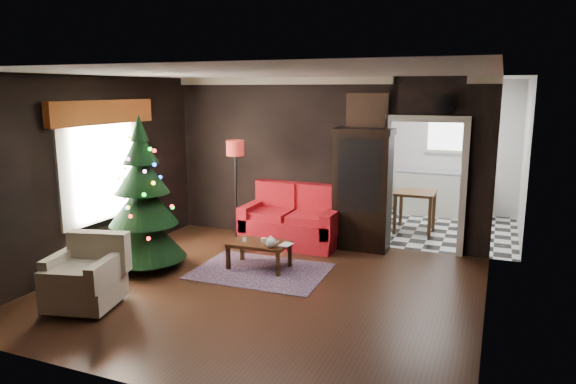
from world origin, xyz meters
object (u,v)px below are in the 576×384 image
at_px(christmas_tree, 143,199).
at_px(coffee_table, 259,255).
at_px(floor_lamp, 236,197).
at_px(loveseat, 292,216).
at_px(armchair, 83,271).
at_px(wall_clock, 445,104).
at_px(curio_cabinet, 362,192).
at_px(teapot, 271,242).
at_px(kitchen_table, 415,211).

bearing_deg(christmas_tree, coffee_table, 21.74).
relative_size(floor_lamp, coffee_table, 2.20).
xyz_separation_m(loveseat, coffee_table, (0.01, -1.31, -0.29)).
bearing_deg(christmas_tree, armchair, -81.94).
bearing_deg(armchair, loveseat, 54.74).
bearing_deg(coffee_table, armchair, -123.07).
relative_size(loveseat, wall_clock, 5.31).
relative_size(curio_cabinet, teapot, 10.98).
bearing_deg(kitchen_table, loveseat, -137.49).
bearing_deg(coffee_table, kitchen_table, 58.85).
distance_m(curio_cabinet, kitchen_table, 1.67).
height_order(coffee_table, wall_clock, wall_clock).
bearing_deg(loveseat, wall_clock, 9.66).
height_order(loveseat, teapot, loveseat).
xyz_separation_m(wall_clock, kitchen_table, (-0.55, 1.25, -2.00)).
bearing_deg(floor_lamp, curio_cabinet, 15.89).
bearing_deg(teapot, armchair, -130.35).
xyz_separation_m(christmas_tree, wall_clock, (3.89, 2.33, 1.33)).
bearing_deg(christmas_tree, curio_cabinet, 38.63).
xyz_separation_m(loveseat, curio_cabinet, (1.15, 0.22, 0.45)).
xyz_separation_m(teapot, wall_clock, (2.08, 1.89, 1.90)).
bearing_deg(armchair, christmas_tree, 84.38).
bearing_deg(wall_clock, armchair, -134.27).
relative_size(floor_lamp, wall_clock, 5.92).
height_order(floor_lamp, christmas_tree, christmas_tree).
relative_size(armchair, coffee_table, 0.95).
bearing_deg(armchair, kitchen_table, 44.38).
relative_size(coffee_table, kitchen_table, 1.15).
bearing_deg(floor_lamp, coffee_table, -47.61).
height_order(curio_cabinet, coffee_table, curio_cabinet).
distance_m(teapot, kitchen_table, 3.49).
relative_size(loveseat, coffee_table, 1.97).
height_order(curio_cabinet, kitchen_table, curio_cabinet).
height_order(loveseat, wall_clock, wall_clock).
relative_size(christmas_tree, wall_clock, 7.04).
xyz_separation_m(floor_lamp, kitchen_table, (2.67, 2.00, -0.45)).
xyz_separation_m(floor_lamp, wall_clock, (3.22, 0.75, 1.55)).
distance_m(loveseat, curio_cabinet, 1.25).
distance_m(floor_lamp, christmas_tree, 1.73).
xyz_separation_m(christmas_tree, teapot, (1.82, 0.45, -0.57)).
bearing_deg(teapot, floor_lamp, 135.22).
distance_m(coffee_table, kitchen_table, 3.47).
distance_m(loveseat, teapot, 1.51).
height_order(curio_cabinet, armchair, curio_cabinet).
distance_m(floor_lamp, wall_clock, 3.65).
xyz_separation_m(coffee_table, wall_clock, (2.34, 1.71, 2.17)).
relative_size(curio_cabinet, armchair, 2.31).
bearing_deg(curio_cabinet, floor_lamp, -164.11).
xyz_separation_m(christmas_tree, kitchen_table, (3.34, 3.58, -0.67)).
bearing_deg(coffee_table, teapot, -33.06).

